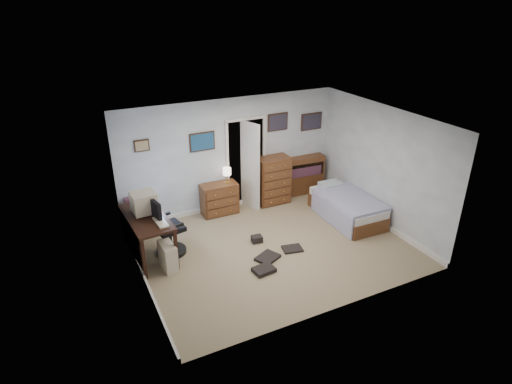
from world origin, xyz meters
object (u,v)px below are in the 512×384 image
(computer_desk, at_px, (142,227))
(office_chair, at_px, (166,233))
(low_dresser, at_px, (219,199))
(tall_dresser, at_px, (273,180))
(bed, at_px, (346,207))

(computer_desk, bearing_deg, office_chair, -14.36)
(computer_desk, height_order, office_chair, office_chair)
(low_dresser, height_order, tall_dresser, tall_dresser)
(tall_dresser, relative_size, bed, 0.62)
(tall_dresser, bearing_deg, office_chair, -158.61)
(tall_dresser, bearing_deg, computer_desk, -162.35)
(tall_dresser, distance_m, bed, 1.78)
(computer_desk, height_order, bed, computer_desk)
(low_dresser, distance_m, tall_dresser, 1.34)
(computer_desk, xyz_separation_m, low_dresser, (1.90, 1.02, -0.29))
(low_dresser, bearing_deg, bed, -29.71)
(bed, bearing_deg, office_chair, 176.54)
(office_chair, xyz_separation_m, bed, (3.87, -0.33, -0.18))
(office_chair, xyz_separation_m, low_dresser, (1.49, 1.09, -0.10))
(tall_dresser, height_order, bed, tall_dresser)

